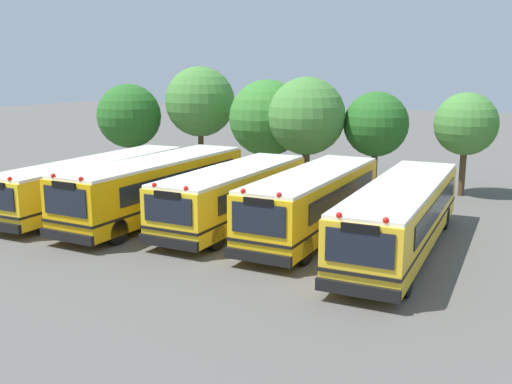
{
  "coord_description": "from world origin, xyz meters",
  "views": [
    {
      "loc": [
        11.51,
        -20.55,
        6.45
      ],
      "look_at": [
        1.22,
        0.0,
        1.6
      ],
      "focal_mm": 40.02,
      "sensor_mm": 36.0,
      "label": 1
    }
  ],
  "objects_px": {
    "school_bus_1": "(157,186)",
    "school_bus_4": "(401,214)",
    "school_bus_0": "(97,181)",
    "school_bus_2": "(234,194)",
    "tree_5": "(467,123)",
    "tree_3": "(304,117)",
    "tree_4": "(376,124)",
    "tree_2": "(270,117)",
    "school_bus_3": "(313,201)",
    "tree_0": "(129,115)",
    "tree_1": "(201,102)"
  },
  "relations": [
    {
      "from": "school_bus_1",
      "to": "school_bus_4",
      "type": "bearing_deg",
      "value": -178.83
    },
    {
      "from": "tree_3",
      "to": "tree_4",
      "type": "bearing_deg",
      "value": 21.73
    },
    {
      "from": "school_bus_1",
      "to": "tree_3",
      "type": "distance_m",
      "value": 10.4
    },
    {
      "from": "school_bus_0",
      "to": "tree_4",
      "type": "xyz_separation_m",
      "value": [
        10.55,
        10.84,
        2.29
      ]
    },
    {
      "from": "tree_3",
      "to": "tree_4",
      "type": "relative_size",
      "value": 1.15
    },
    {
      "from": "tree_3",
      "to": "school_bus_2",
      "type": "bearing_deg",
      "value": -86.83
    },
    {
      "from": "school_bus_4",
      "to": "tree_5",
      "type": "xyz_separation_m",
      "value": [
        0.76,
        11.17,
        2.45
      ]
    },
    {
      "from": "tree_0",
      "to": "tree_4",
      "type": "distance_m",
      "value": 16.05
    },
    {
      "from": "school_bus_0",
      "to": "tree_5",
      "type": "xyz_separation_m",
      "value": [
        15.3,
        10.95,
        2.51
      ]
    },
    {
      "from": "school_bus_1",
      "to": "tree_4",
      "type": "relative_size",
      "value": 2.05
    },
    {
      "from": "school_bus_2",
      "to": "school_bus_4",
      "type": "bearing_deg",
      "value": 176.69
    },
    {
      "from": "tree_4",
      "to": "tree_5",
      "type": "bearing_deg",
      "value": 1.3
    },
    {
      "from": "school_bus_2",
      "to": "tree_1",
      "type": "relative_size",
      "value": 1.44
    },
    {
      "from": "school_bus_0",
      "to": "school_bus_1",
      "type": "bearing_deg",
      "value": 175.9
    },
    {
      "from": "tree_5",
      "to": "school_bus_0",
      "type": "bearing_deg",
      "value": -144.43
    },
    {
      "from": "tree_5",
      "to": "tree_0",
      "type": "bearing_deg",
      "value": -175.5
    },
    {
      "from": "school_bus_1",
      "to": "tree_5",
      "type": "xyz_separation_m",
      "value": [
        11.61,
        11.16,
        2.37
      ]
    },
    {
      "from": "school_bus_3",
      "to": "tree_4",
      "type": "height_order",
      "value": "tree_4"
    },
    {
      "from": "school_bus_2",
      "to": "tree_3",
      "type": "bearing_deg",
      "value": -86.43
    },
    {
      "from": "tree_0",
      "to": "tree_2",
      "type": "height_order",
      "value": "tree_2"
    },
    {
      "from": "tree_3",
      "to": "school_bus_4",
      "type": "bearing_deg",
      "value": -51.34
    },
    {
      "from": "tree_3",
      "to": "school_bus_1",
      "type": "bearing_deg",
      "value": -108.29
    },
    {
      "from": "school_bus_4",
      "to": "tree_5",
      "type": "distance_m",
      "value": 11.46
    },
    {
      "from": "tree_3",
      "to": "tree_5",
      "type": "distance_m",
      "value": 8.59
    },
    {
      "from": "school_bus_1",
      "to": "tree_3",
      "type": "xyz_separation_m",
      "value": [
        3.17,
        9.59,
        2.5
      ]
    },
    {
      "from": "tree_2",
      "to": "tree_5",
      "type": "bearing_deg",
      "value": 3.75
    },
    {
      "from": "tree_1",
      "to": "tree_3",
      "type": "bearing_deg",
      "value": -12.3
    },
    {
      "from": "school_bus_4",
      "to": "tree_2",
      "type": "height_order",
      "value": "tree_2"
    },
    {
      "from": "school_bus_1",
      "to": "school_bus_3",
      "type": "height_order",
      "value": "school_bus_1"
    },
    {
      "from": "tree_0",
      "to": "tree_3",
      "type": "bearing_deg",
      "value": 0.26
    },
    {
      "from": "tree_2",
      "to": "tree_4",
      "type": "height_order",
      "value": "tree_2"
    },
    {
      "from": "tree_2",
      "to": "tree_5",
      "type": "height_order",
      "value": "tree_2"
    },
    {
      "from": "school_bus_1",
      "to": "tree_1",
      "type": "bearing_deg",
      "value": -66.21
    },
    {
      "from": "school_bus_0",
      "to": "tree_2",
      "type": "distance_m",
      "value": 11.39
    },
    {
      "from": "school_bus_2",
      "to": "tree_1",
      "type": "distance_m",
      "value": 14.07
    },
    {
      "from": "school_bus_0",
      "to": "tree_3",
      "type": "height_order",
      "value": "tree_3"
    },
    {
      "from": "tree_1",
      "to": "school_bus_4",
      "type": "bearing_deg",
      "value": -36.05
    },
    {
      "from": "school_bus_2",
      "to": "tree_1",
      "type": "xyz_separation_m",
      "value": [
        -8.37,
        10.85,
        3.2
      ]
    },
    {
      "from": "school_bus_0",
      "to": "school_bus_4",
      "type": "bearing_deg",
      "value": 178.37
    },
    {
      "from": "tree_0",
      "to": "tree_4",
      "type": "relative_size",
      "value": 1.06
    },
    {
      "from": "school_bus_1",
      "to": "school_bus_3",
      "type": "xyz_separation_m",
      "value": [
        7.25,
        0.47,
        -0.04
      ]
    },
    {
      "from": "school_bus_1",
      "to": "school_bus_4",
      "type": "distance_m",
      "value": 10.85
    },
    {
      "from": "school_bus_4",
      "to": "tree_4",
      "type": "xyz_separation_m",
      "value": [
        -4.0,
        11.06,
        2.22
      ]
    },
    {
      "from": "tree_2",
      "to": "tree_3",
      "type": "relative_size",
      "value": 0.97
    },
    {
      "from": "school_bus_2",
      "to": "school_bus_4",
      "type": "distance_m",
      "value": 7.19
    },
    {
      "from": "school_bus_0",
      "to": "school_bus_2",
      "type": "distance_m",
      "value": 7.37
    },
    {
      "from": "tree_0",
      "to": "school_bus_2",
      "type": "bearing_deg",
      "value": -35.34
    },
    {
      "from": "tree_3",
      "to": "tree_5",
      "type": "relative_size",
      "value": 1.14
    },
    {
      "from": "tree_2",
      "to": "tree_4",
      "type": "xyz_separation_m",
      "value": [
        6.2,
        0.61,
        -0.23
      ]
    },
    {
      "from": "tree_0",
      "to": "tree_3",
      "type": "relative_size",
      "value": 0.92
    }
  ]
}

